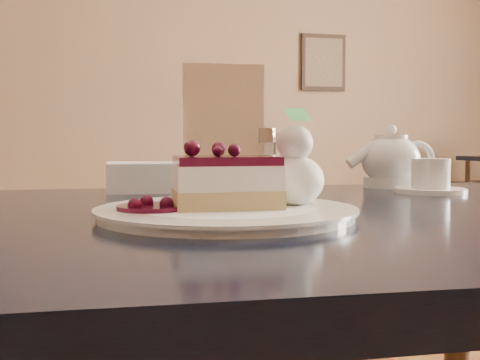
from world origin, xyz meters
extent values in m
cube|color=#946D47|center=(0.00, 5.00, 1.50)|extent=(8.00, 0.02, 3.00)
cube|color=black|center=(1.80, 4.97, 1.60)|extent=(0.45, 0.03, 0.55)
cube|color=black|center=(-0.23, 0.11, 0.75)|extent=(1.26, 0.86, 0.04)
cylinder|color=white|center=(-0.23, 0.06, 0.77)|extent=(0.30, 0.30, 0.01)
cube|color=tan|center=(-0.23, 0.06, 0.79)|extent=(0.13, 0.09, 0.02)
cube|color=white|center=(-0.23, 0.06, 0.82)|extent=(0.12, 0.09, 0.03)
cube|color=black|center=(-0.23, 0.06, 0.84)|extent=(0.12, 0.09, 0.01)
ellipsoid|color=white|center=(-0.15, 0.07, 0.81)|extent=(0.07, 0.07, 0.06)
cylinder|color=black|center=(-0.32, 0.06, 0.78)|extent=(0.08, 0.08, 0.01)
cylinder|color=white|center=(0.18, 0.30, 0.77)|extent=(0.12, 0.12, 0.01)
cylinder|color=white|center=(0.18, 0.30, 0.80)|extent=(0.07, 0.07, 0.05)
ellipsoid|color=white|center=(0.17, 0.42, 0.81)|extent=(0.11, 0.11, 0.10)
cylinder|color=white|center=(0.17, 0.42, 0.87)|extent=(0.06, 0.06, 0.01)
cylinder|color=white|center=(0.09, 0.42, 0.81)|extent=(0.06, 0.02, 0.05)
cube|color=#FFEAC3|center=(-0.16, 0.43, 0.88)|extent=(0.14, 0.04, 0.22)
cylinder|color=white|center=(-0.09, 0.44, 0.81)|extent=(0.06, 0.06, 0.09)
cylinder|color=silver|center=(-0.09, 0.44, 0.87)|extent=(0.06, 0.06, 0.03)
cube|color=white|center=(-0.30, 0.45, 0.79)|extent=(0.13, 0.13, 0.05)
cylinder|color=#3C2A1A|center=(2.79, 4.03, 0.34)|extent=(0.04, 0.04, 0.67)
camera|label=1|loc=(-0.38, -0.63, 0.86)|focal=45.00mm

